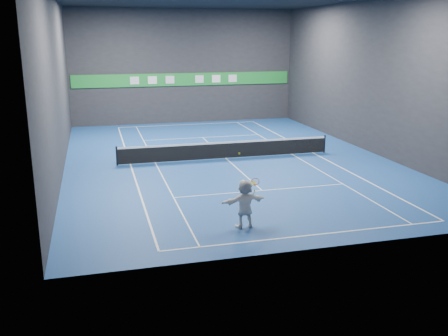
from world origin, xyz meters
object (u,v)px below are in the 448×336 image
object	(u,v)px
player	(245,203)
tennis_ball	(239,154)
tennis_racket	(255,183)
tennis_net	(226,149)

from	to	relation	value
player	tennis_ball	distance (m)	1.91
player	tennis_racket	world-z (taller)	tennis_racket
player	tennis_net	bearing A→B (deg)	-108.09
tennis_net	tennis_racket	size ratio (longest dim) A/B	18.42
tennis_ball	tennis_racket	bearing A→B (deg)	0.86
player	tennis_ball	bearing A→B (deg)	-17.02
player	tennis_net	world-z (taller)	player
tennis_net	tennis_racket	xyz separation A→B (m)	(-1.71, -10.46, 1.12)
player	tennis_racket	distance (m)	0.84
tennis_racket	tennis_ball	bearing A→B (deg)	-179.14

